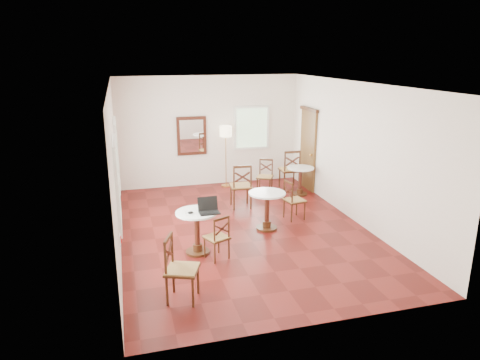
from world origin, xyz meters
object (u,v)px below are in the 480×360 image
(chair_near_b, at_px, (180,269))
(chair_mid_b, at_px, (294,200))
(cafe_table_back, at_px, (300,178))
(floor_lamp, at_px, (226,135))
(cafe_table_mid, at_px, (267,206))
(chair_mid_a, at_px, (241,186))
(mouse, at_px, (190,212))
(chair_back_b, at_px, (265,176))
(laptop, at_px, (209,209))
(power_adapter, at_px, (190,264))
(chair_near_a, at_px, (217,237))
(navy_mug, at_px, (200,207))
(chair_back_a, at_px, (290,170))
(water_glass, at_px, (187,213))
(cafe_table_near, at_px, (197,228))

(chair_near_b, distance_m, chair_mid_b, 3.94)
(cafe_table_back, height_order, floor_lamp, floor_lamp)
(cafe_table_mid, distance_m, cafe_table_back, 2.54)
(chair_mid_a, distance_m, mouse, 2.78)
(cafe_table_mid, relative_size, chair_mid_a, 0.75)
(chair_mid_a, relative_size, chair_back_b, 1.23)
(cafe_table_back, xyz_separation_m, chair_near_b, (-3.69, -4.27, 0.05))
(cafe_table_back, height_order, laptop, laptop)
(chair_mid_a, distance_m, laptop, 2.62)
(chair_mid_a, bearing_deg, floor_lamp, -88.25)
(chair_back_b, xyz_separation_m, floor_lamp, (-0.86, 0.81, 0.99))
(cafe_table_mid, xyz_separation_m, floor_lamp, (-0.10, 3.24, 0.93))
(chair_back_b, relative_size, power_adapter, 10.27)
(cafe_table_mid, distance_m, chair_near_a, 1.69)
(cafe_table_mid, bearing_deg, chair_near_b, -132.80)
(cafe_table_back, distance_m, chair_back_b, 0.93)
(chair_near_a, xyz_separation_m, navy_mug, (-0.22, 0.45, 0.44))
(chair_back_a, bearing_deg, chair_near_b, 55.32)
(chair_mid_b, bearing_deg, chair_near_b, 123.51)
(chair_near_a, height_order, chair_mid_b, chair_mid_b)
(mouse, bearing_deg, chair_near_b, -115.39)
(chair_mid_b, height_order, water_glass, water_glass)
(laptop, relative_size, mouse, 3.35)
(chair_mid_a, distance_m, floor_lamp, 2.00)
(cafe_table_back, relative_size, floor_lamp, 0.44)
(mouse, bearing_deg, power_adapter, -113.45)
(floor_lamp, relative_size, navy_mug, 15.22)
(chair_near_b, xyz_separation_m, mouse, (0.39, 1.46, 0.33))
(chair_near_b, distance_m, chair_mid_a, 4.21)
(cafe_table_back, bearing_deg, chair_near_b, -130.84)
(chair_near_b, bearing_deg, water_glass, 7.92)
(cafe_table_back, distance_m, water_glass, 4.47)
(cafe_table_back, bearing_deg, cafe_table_mid, -128.44)
(cafe_table_near, bearing_deg, chair_back_b, 53.42)
(chair_mid_b, relative_size, navy_mug, 7.99)
(cafe_table_near, distance_m, cafe_table_back, 4.20)
(chair_mid_b, relative_size, chair_back_b, 1.01)
(chair_mid_b, bearing_deg, chair_mid_a, 31.88)
(laptop, bearing_deg, floor_lamp, 71.51)
(cafe_table_near, relative_size, power_adapter, 9.48)
(cafe_table_near, distance_m, chair_mid_a, 2.63)
(cafe_table_near, xyz_separation_m, chair_near_a, (0.31, -0.33, -0.09))
(chair_mid_a, relative_size, navy_mug, 9.72)
(floor_lamp, bearing_deg, cafe_table_near, -110.62)
(cafe_table_near, distance_m, chair_back_b, 3.97)
(chair_near_b, bearing_deg, floor_lamp, 1.00)
(chair_mid_a, xyz_separation_m, water_glass, (-1.63, -2.36, 0.32))
(chair_mid_a, height_order, navy_mug, chair_mid_a)
(cafe_table_mid, height_order, water_glass, water_glass)
(cafe_table_near, distance_m, floor_lamp, 4.37)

